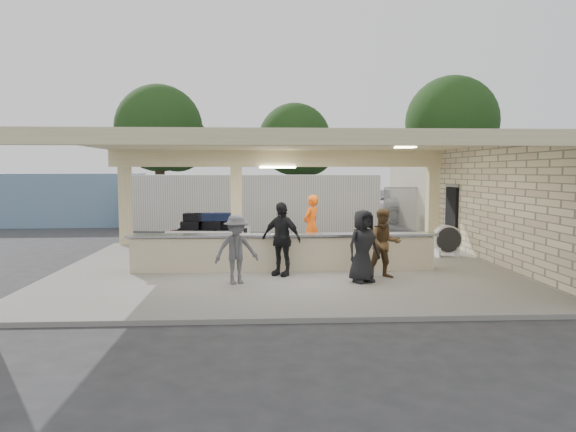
{
  "coord_description": "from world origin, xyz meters",
  "views": [
    {
      "loc": [
        -0.58,
        -14.02,
        2.74
      ],
      "look_at": [
        0.2,
        1.0,
        1.43
      ],
      "focal_mm": 32.0,
      "sensor_mm": 36.0,
      "label": 1
    }
  ],
  "objects": [
    {
      "name": "fence",
      "position": [
        11.0,
        9.0,
        1.05
      ],
      "size": [
        12.06,
        0.06,
        2.03
      ],
      "color": "gray",
      "rests_on": "ground"
    },
    {
      "name": "ground",
      "position": [
        0.0,
        0.0,
        0.0
      ],
      "size": [
        120.0,
        120.0,
        0.0
      ],
      "primitive_type": "plane",
      "color": "#2A2A2C",
      "rests_on": "ground"
    },
    {
      "name": "passenger_d",
      "position": [
        1.83,
        -2.06,
        0.97
      ],
      "size": [
        0.91,
        0.69,
        1.74
      ],
      "primitive_type": "imported",
      "rotation": [
        0.0,
        0.0,
        0.46
      ],
      "color": "black",
      "rests_on": "pavilion"
    },
    {
      "name": "pavilion",
      "position": [
        0.21,
        0.66,
        1.35
      ],
      "size": [
        12.01,
        10.0,
        3.55
      ],
      "color": "slate",
      "rests_on": "ground"
    },
    {
      "name": "luggage_cart",
      "position": [
        -2.24,
        1.75,
        0.86
      ],
      "size": [
        2.48,
        1.69,
        1.36
      ],
      "rotation": [
        0.0,
        0.0,
        -0.11
      ],
      "color": "silver",
      "rests_on": "pavilion"
    },
    {
      "name": "passenger_c",
      "position": [
        -1.18,
        -2.06,
        0.91
      ],
      "size": [
        1.11,
        0.7,
        1.63
      ],
      "primitive_type": "imported",
      "rotation": [
        0.0,
        0.0,
        0.35
      ],
      "color": "#535258",
      "rests_on": "pavilion"
    },
    {
      "name": "adjacent_building",
      "position": [
        9.5,
        10.0,
        1.6
      ],
      "size": [
        6.0,
        8.0,
        3.2
      ],
      "primitive_type": "cube",
      "color": "#C0B798",
      "rests_on": "ground"
    },
    {
      "name": "car_white_a",
      "position": [
        7.94,
        13.6,
        0.8
      ],
      "size": [
        6.02,
        3.74,
        1.6
      ],
      "primitive_type": "imported",
      "rotation": [
        0.0,
        0.0,
        1.78
      ],
      "color": "silver",
      "rests_on": "ground"
    },
    {
      "name": "passenger_b",
      "position": [
        -0.09,
        -1.16,
        1.04
      ],
      "size": [
        1.14,
        0.94,
        1.87
      ],
      "primitive_type": "imported",
      "rotation": [
        0.0,
        0.0,
        -0.58
      ],
      "color": "black",
      "rests_on": "pavilion"
    },
    {
      "name": "container_white",
      "position": [
        -1.07,
        10.33,
        1.29
      ],
      "size": [
        12.04,
        3.58,
        2.57
      ],
      "primitive_type": "cube",
      "rotation": [
        0.0,
        0.0,
        -0.1
      ],
      "color": "silver",
      "rests_on": "ground"
    },
    {
      "name": "car_dark",
      "position": [
        6.07,
        15.66,
        0.66
      ],
      "size": [
        4.19,
        2.88,
        1.32
      ],
      "primitive_type": "imported",
      "rotation": [
        0.0,
        0.0,
        1.15
      ],
      "color": "black",
      "rests_on": "ground"
    },
    {
      "name": "tree_right",
      "position": [
        14.32,
        25.16,
        6.21
      ],
      "size": [
        7.2,
        7.0,
        10.0
      ],
      "color": "#382619",
      "rests_on": "ground"
    },
    {
      "name": "tree_mid",
      "position": [
        2.32,
        26.16,
        4.96
      ],
      "size": [
        6.0,
        5.6,
        8.0
      ],
      "color": "#382619",
      "rests_on": "ground"
    },
    {
      "name": "car_white_b",
      "position": [
        10.66,
        13.04,
        0.64
      ],
      "size": [
        4.21,
        1.92,
        1.29
      ],
      "primitive_type": "imported",
      "rotation": [
        0.0,
        0.0,
        1.47
      ],
      "color": "silver",
      "rests_on": "ground"
    },
    {
      "name": "tree_left",
      "position": [
        -7.68,
        24.16,
        5.59
      ],
      "size": [
        6.6,
        6.3,
        9.0
      ],
      "color": "#382619",
      "rests_on": "ground"
    },
    {
      "name": "drum_fan",
      "position": [
        5.17,
        1.51,
        0.62
      ],
      "size": [
        0.89,
        0.49,
        0.97
      ],
      "rotation": [
        0.0,
        0.0,
        0.06
      ],
      "color": "silver",
      "rests_on": "pavilion"
    },
    {
      "name": "baggage_handler",
      "position": [
        0.98,
        1.87,
        1.05
      ],
      "size": [
        0.72,
        0.78,
        1.9
      ],
      "primitive_type": "imported",
      "rotation": [
        0.0,
        0.0,
        4.07
      ],
      "color": "#FF5A0D",
      "rests_on": "pavilion"
    },
    {
      "name": "container_blue",
      "position": [
        -11.71,
        12.22,
        1.31
      ],
      "size": [
        10.17,
        2.74,
        2.63
      ],
      "primitive_type": "cube",
      "rotation": [
        0.0,
        0.0,
        0.03
      ],
      "color": "#6887A7",
      "rests_on": "ground"
    },
    {
      "name": "passenger_a",
      "position": [
        2.44,
        -1.61,
        0.96
      ],
      "size": [
        0.85,
        0.39,
        1.72
      ],
      "primitive_type": "imported",
      "rotation": [
        0.0,
        0.0,
        0.03
      ],
      "color": "brown",
      "rests_on": "pavilion"
    },
    {
      "name": "baggage_counter",
      "position": [
        0.0,
        -0.5,
        0.59
      ],
      "size": [
        8.2,
        0.58,
        0.98
      ],
      "color": "beige",
      "rests_on": "pavilion"
    }
  ]
}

